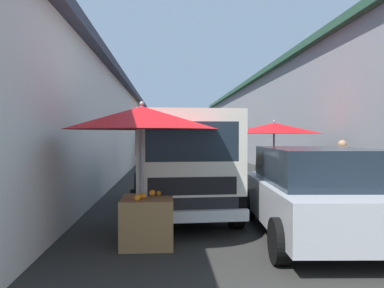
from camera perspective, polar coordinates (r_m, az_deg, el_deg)
ground at (r=15.07m, az=2.28°, el=-5.00°), size 90.00×90.00×0.00m
building_left_whitewash at (r=17.93m, az=-20.74°, el=2.14°), size 49.80×7.50×3.87m
building_right_concrete at (r=19.11m, az=22.33°, el=3.59°), size 49.80×7.50×4.88m
fruit_stall_far_left at (r=21.24m, az=-3.19°, el=1.58°), size 2.36×2.36×2.37m
fruit_stall_near_right at (r=11.29m, az=11.90°, el=0.88°), size 2.69×2.69×2.08m
fruit_stall_near_left at (r=5.89m, az=-7.25°, el=0.82°), size 2.34×2.34×2.17m
hatchback_car at (r=6.58m, az=17.55°, el=-6.76°), size 4.00×2.10×1.45m
delivery_truck at (r=7.47m, az=-1.31°, el=-3.41°), size 5.01×2.19×2.08m
vendor_by_crates at (r=13.44m, az=-5.31°, el=-1.67°), size 0.63×0.33×1.65m
vendor_in_shade at (r=9.92m, az=21.25°, el=-3.27°), size 0.48×0.45×1.54m
parked_scooter at (r=11.50m, az=-2.76°, el=-4.72°), size 1.69×0.38×1.14m
plastic_stool at (r=14.01m, az=-3.96°, el=-4.14°), size 0.30×0.30×0.43m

